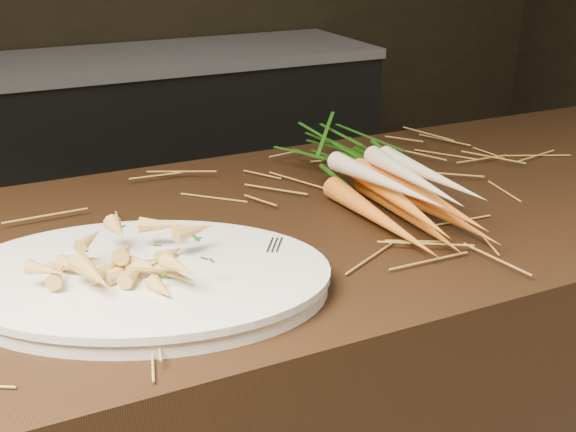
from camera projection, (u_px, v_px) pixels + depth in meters
name	position (u px, v px, depth m)	size (l,w,h in m)	color
back_counter	(155.00, 155.00, 3.00)	(1.82, 0.62, 0.84)	black
straw_bedding	(276.00, 217.00, 1.12)	(1.40, 0.60, 0.02)	#905F26
root_veg_bunch	(364.00, 166.00, 1.23)	(0.20, 0.55, 0.10)	orange
serving_platter	(143.00, 282.00, 0.92)	(0.47, 0.31, 0.03)	white
roasted_veg_heap	(141.00, 255.00, 0.90)	(0.23, 0.17, 0.05)	#A27F3F
serving_fork	(275.00, 279.00, 0.89)	(0.02, 0.18, 0.00)	silver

